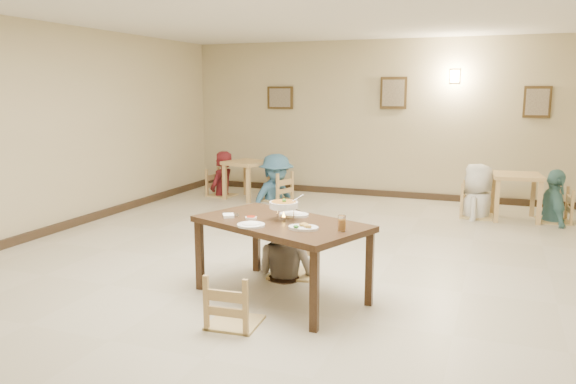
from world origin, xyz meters
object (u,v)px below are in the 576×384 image
at_px(bg_chair_lr, 276,173).
at_px(bg_chair_rl, 478,185).
at_px(bg_diner_b, 276,154).
at_px(bg_diner_a, 221,151).
at_px(bg_chair_rr, 555,190).
at_px(main_table, 281,229).
at_px(chair_near, 234,274).
at_px(main_diner, 286,206).
at_px(chair_far, 291,231).
at_px(bg_table_right, 517,182).
at_px(bg_chair_ll, 221,171).
at_px(bg_diner_c, 480,164).
at_px(bg_diner_d, 557,169).
at_px(drink_glass, 342,224).
at_px(curry_warmer, 284,205).
at_px(bg_table_left, 247,168).

bearing_deg(bg_chair_lr, bg_chair_rl, 108.46).
distance_m(bg_chair_rl, bg_diner_b, 3.62).
bearing_deg(bg_diner_a, bg_chair_rr, 92.44).
bearing_deg(bg_diner_a, main_table, 36.82).
height_order(main_table, chair_near, chair_near).
bearing_deg(bg_diner_b, main_diner, -128.04).
relative_size(chair_far, main_diner, 0.64).
bearing_deg(bg_table_right, chair_far, -121.88).
distance_m(bg_table_right, bg_chair_ll, 5.35).
relative_size(bg_diner_a, bg_diner_c, 1.00).
bearing_deg(bg_table_right, bg_diner_d, 4.63).
bearing_deg(drink_glass, main_table, 164.17).
xyz_separation_m(chair_far, chair_near, (0.01, -1.45, -0.04)).
distance_m(main_table, curry_warmer, 0.24).
bearing_deg(bg_chair_ll, bg_chair_rr, -83.88).
bearing_deg(drink_glass, bg_chair_lr, 118.34).
relative_size(main_diner, bg_table_left, 1.78).
height_order(bg_chair_rl, bg_diner_d, bg_diner_d).
xyz_separation_m(bg_chair_ll, bg_chair_rr, (5.92, -0.09, 0.01)).
distance_m(chair_near, curry_warmer, 0.96).
bearing_deg(main_table, chair_near, -78.37).
bearing_deg(bg_diner_d, main_diner, 130.95).
distance_m(chair_far, bg_table_left, 4.57).
distance_m(main_diner, bg_chair_ll, 4.99).
distance_m(chair_far, bg_diner_c, 4.25).
xyz_separation_m(chair_far, bg_diner_c, (1.82, 3.82, 0.37)).
relative_size(chair_far, drink_glass, 6.88).
xyz_separation_m(chair_far, bg_chair_rl, (1.82, 3.82, 0.03)).
bearing_deg(chair_far, bg_chair_lr, 105.01).
height_order(chair_near, bg_diner_d, bg_diner_d).
bearing_deg(bg_table_right, bg_diner_c, -176.12).
distance_m(curry_warmer, bg_diner_a, 5.57).
distance_m(bg_chair_ll, bg_chair_rl, 4.78).
xyz_separation_m(drink_glass, bg_chair_ll, (-3.76, 4.86, -0.35)).
height_order(main_table, drink_glass, drink_glass).
relative_size(bg_chair_rl, bg_diner_a, 0.61).
bearing_deg(bg_diner_c, chair_near, -11.64).
distance_m(curry_warmer, bg_diner_b, 4.96).
relative_size(main_table, bg_diner_b, 1.08).
bearing_deg(bg_table_left, bg_chair_ll, 172.30).
distance_m(bg_table_left, bg_chair_lr, 0.59).
xyz_separation_m(main_diner, drink_glass, (0.85, -0.82, 0.05)).
xyz_separation_m(bg_diner_b, bg_diner_c, (3.60, -0.12, 0.00)).
bearing_deg(chair_far, bg_diner_d, 43.43).
bearing_deg(chair_far, bg_chair_rr, 43.43).
bearing_deg(bg_diner_b, bg_chair_rr, -61.95).
bearing_deg(drink_glass, bg_diner_d, 65.67).
height_order(bg_table_right, bg_chair_rl, bg_chair_rl).
bearing_deg(bg_table_right, bg_chair_lr, 178.94).
xyz_separation_m(main_diner, bg_table_left, (-2.32, 3.96, -0.21)).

